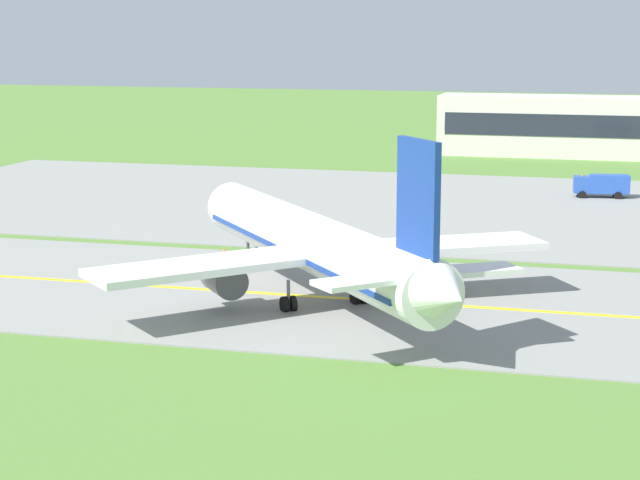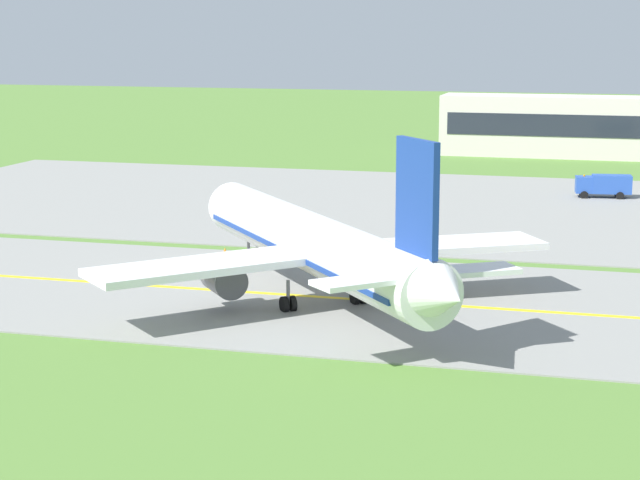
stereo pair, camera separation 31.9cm
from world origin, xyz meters
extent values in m
plane|color=#517A33|center=(0.00, 0.00, 0.00)|extent=(500.00, 500.00, 0.00)
cube|color=gray|center=(0.00, 0.00, 0.05)|extent=(240.00, 28.00, 0.10)
cube|color=gray|center=(10.00, 42.00, 0.05)|extent=(140.00, 52.00, 0.10)
cube|color=yellow|center=(0.00, 0.00, 0.11)|extent=(220.00, 0.60, 0.01)
cylinder|color=white|center=(0.58, -1.12, 4.20)|extent=(24.45, 28.98, 4.00)
cone|color=white|center=(-10.84, 13.05, 4.20)|extent=(4.59, 4.41, 3.80)
cone|color=white|center=(12.13, -15.44, 4.60)|extent=(4.66, 4.63, 3.40)
cube|color=navy|center=(0.58, -1.12, 3.70)|extent=(22.81, 26.91, 0.36)
cube|color=#1E232D|center=(-9.46, 11.34, 4.90)|extent=(3.78, 3.54, 0.70)
cube|color=white|center=(-4.66, -8.17, 3.70)|extent=(13.76, 14.23, 0.50)
cylinder|color=#47474C|center=(-4.36, -5.35, 2.30)|extent=(3.92, 4.09, 2.30)
cylinder|color=black|center=(-5.36, -4.11, 2.30)|extent=(1.79, 1.51, 2.10)
cube|color=white|center=(8.58, 2.50, 3.70)|extent=(15.34, 11.82, 0.50)
cylinder|color=#47474C|center=(5.77, 2.81, 2.30)|extent=(3.92, 4.09, 2.30)
cylinder|color=black|center=(4.76, 4.05, 2.30)|extent=(1.79, 1.51, 2.10)
cube|color=navy|center=(9.99, -12.80, 9.45)|extent=(3.07, 3.68, 6.50)
cube|color=white|center=(7.63, -14.96, 5.00)|extent=(5.95, 5.93, 0.30)
cube|color=white|center=(12.61, -10.94, 5.00)|extent=(6.34, 5.27, 0.30)
cylinder|color=slate|center=(-7.58, 9.00, 1.38)|extent=(0.24, 0.24, 1.65)
cylinder|color=black|center=(-7.58, 9.00, 0.55)|extent=(0.96, 1.08, 1.10)
cylinder|color=slate|center=(-0.19, -4.31, 1.38)|extent=(0.24, 0.24, 1.65)
cylinder|color=black|center=(-0.40, -4.48, 0.55)|extent=(0.96, 1.08, 1.10)
cylinder|color=black|center=(0.03, -4.14, 0.55)|extent=(0.96, 1.08, 1.10)
cylinder|color=slate|center=(3.86, -1.04, 1.38)|extent=(0.24, 0.24, 1.65)
cylinder|color=black|center=(3.65, -1.22, 0.55)|extent=(0.96, 1.08, 1.10)
cylinder|color=black|center=(4.07, -0.87, 0.55)|extent=(0.96, 1.08, 1.10)
cube|color=#264CA5|center=(16.53, 52.78, 1.50)|extent=(2.04, 2.21, 1.80)
cube|color=#1E232D|center=(15.77, 52.68, 1.81)|extent=(0.35, 1.84, 0.81)
cube|color=#264CA5|center=(19.51, 53.16, 1.60)|extent=(4.43, 2.61, 2.00)
cylinder|color=orange|center=(16.53, 52.78, 2.50)|extent=(0.20, 0.20, 0.18)
cylinder|color=black|center=(16.66, 51.79, 0.45)|extent=(0.93, 0.41, 0.90)
cylinder|color=black|center=(16.40, 53.77, 0.45)|extent=(0.93, 0.41, 0.90)
cylinder|color=black|center=(20.47, 52.22, 0.45)|extent=(0.93, 0.41, 0.90)
cylinder|color=black|center=(20.21, 54.30, 0.45)|extent=(0.93, 0.41, 0.90)
cone|color=orange|center=(-10.91, 12.58, 0.30)|extent=(0.44, 0.44, 0.60)
camera|label=1|loc=(21.09, -74.17, 18.91)|focal=63.23mm
camera|label=2|loc=(21.39, -74.09, 18.91)|focal=63.23mm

